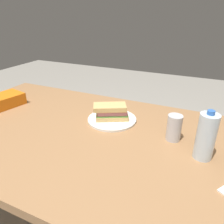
% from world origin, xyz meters
% --- Properties ---
extents(dining_table, '(1.71, 0.96, 0.73)m').
position_xyz_m(dining_table, '(0.00, 0.00, 0.65)').
color(dining_table, '#9E7047').
rests_on(dining_table, ground_plane).
extents(paper_plate, '(0.26, 0.26, 0.01)m').
position_xyz_m(paper_plate, '(-0.08, -0.16, 0.74)').
color(paper_plate, white).
rests_on(paper_plate, dining_table).
extents(sandwich, '(0.20, 0.17, 0.08)m').
position_xyz_m(sandwich, '(-0.08, -0.16, 0.79)').
color(sandwich, '#DBB26B').
rests_on(sandwich, paper_plate).
extents(chip_bag, '(0.19, 0.26, 0.07)m').
position_xyz_m(chip_bag, '(0.62, -0.06, 0.77)').
color(chip_bag, orange).
rests_on(chip_bag, dining_table).
extents(water_bottle_tall, '(0.07, 0.07, 0.21)m').
position_xyz_m(water_bottle_tall, '(-0.54, -0.02, 0.83)').
color(water_bottle_tall, silver).
rests_on(water_bottle_tall, dining_table).
extents(soda_can_silver, '(0.07, 0.07, 0.12)m').
position_xyz_m(soda_can_silver, '(-0.41, -0.11, 0.79)').
color(soda_can_silver, silver).
rests_on(soda_can_silver, dining_table).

